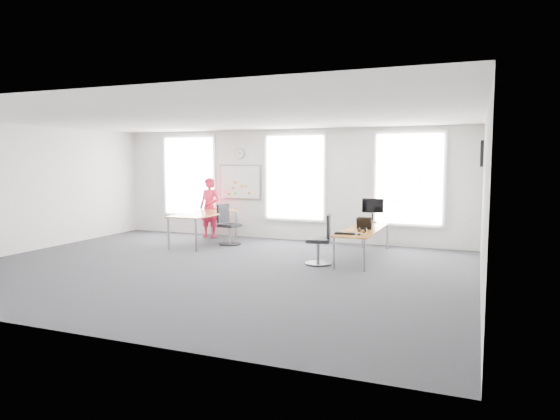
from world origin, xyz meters
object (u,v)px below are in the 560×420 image
at_px(person, 209,208).
at_px(monitor, 373,208).
at_px(desk_right, 364,230).
at_px(chair_left, 228,227).
at_px(headphones, 362,230).
at_px(keyboard, 345,234).
at_px(chair_right, 321,242).
at_px(desk_left, 204,215).

xyz_separation_m(person, monitor, (4.63, -0.21, 0.17)).
bearing_deg(desk_right, chair_left, 171.97).
relative_size(desk_right, headphones, 16.15).
distance_m(keyboard, headphones, 0.52).
xyz_separation_m(chair_right, keyboard, (0.52, -0.03, 0.22)).
bearing_deg(person, desk_left, -64.35).
bearing_deg(monitor, keyboard, -95.92).
height_order(desk_right, desk_left, desk_left).
bearing_deg(keyboard, chair_left, 154.70).
xyz_separation_m(chair_right, person, (-3.98, 2.35, 0.38)).
height_order(chair_right, person, person).
relative_size(keyboard, monitor, 0.74).
bearing_deg(keyboard, headphones, 59.49).
relative_size(desk_right, keyboard, 6.40).
bearing_deg(desk_right, desk_left, 175.14).
relative_size(chair_left, keyboard, 2.42).
bearing_deg(chair_left, headphones, -95.72).
distance_m(desk_right, monitor, 1.22).
xyz_separation_m(headphones, monitor, (-0.13, 1.71, 0.30)).
relative_size(chair_right, chair_left, 1.01).
distance_m(desk_left, person, 1.11).
relative_size(person, monitor, 2.92).
distance_m(chair_right, monitor, 2.29).
distance_m(desk_left, keyboard, 4.29).
height_order(chair_right, chair_left, chair_right).
height_order(keyboard, headphones, headphones).
bearing_deg(desk_right, headphones, -80.37).
height_order(desk_left, chair_left, chair_left).
bearing_deg(desk_left, headphones, -11.87).
distance_m(desk_right, chair_right, 1.19).
bearing_deg(chair_right, monitor, 150.68).
xyz_separation_m(desk_right, person, (-4.66, 1.37, 0.22)).
bearing_deg(desk_left, person, 113.02).
distance_m(desk_right, headphones, 0.56).
distance_m(desk_right, person, 4.86).
bearing_deg(keyboard, chair_right, 174.78).
relative_size(chair_left, monitor, 1.80).
distance_m(headphones, monitor, 1.74).
bearing_deg(headphones, keyboard, -128.46).
xyz_separation_m(keyboard, monitor, (0.12, 2.16, 0.34)).
distance_m(desk_right, keyboard, 1.02).
distance_m(chair_left, person, 1.40).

